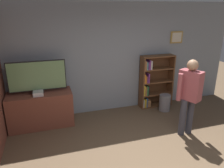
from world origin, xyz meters
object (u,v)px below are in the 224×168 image
object	(u,v)px
television	(37,77)
waste_bin	(165,103)
person	(189,92)
game_console	(38,93)
bookshelf	(153,82)

from	to	relation	value
television	waste_bin	bearing A→B (deg)	-3.58
person	waste_bin	size ratio (longest dim) A/B	3.77
waste_bin	game_console	bearing A→B (deg)	179.14
bookshelf	television	bearing A→B (deg)	-176.68
bookshelf	person	size ratio (longest dim) A/B	0.87
game_console	person	distance (m)	3.13
game_console	person	world-z (taller)	person
person	waste_bin	xyz separation A→B (m)	(0.17, 1.13, -0.74)
television	bookshelf	xyz separation A→B (m)	(2.89, 0.17, -0.47)
bookshelf	waste_bin	size ratio (longest dim) A/B	3.27
television	person	distance (m)	3.18
bookshelf	person	world-z (taller)	person
television	game_console	xyz separation A→B (m)	(-0.01, -0.15, -0.33)
bookshelf	waste_bin	distance (m)	0.61
waste_bin	person	bearing A→B (deg)	-98.65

